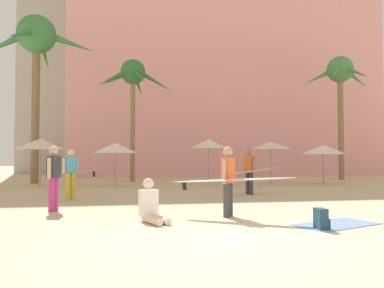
# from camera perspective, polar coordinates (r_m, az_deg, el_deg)

# --- Properties ---
(ground) EXTENTS (120.00, 120.00, 0.00)m
(ground) POSITION_cam_1_polar(r_m,az_deg,el_deg) (6.83, 6.46, -14.06)
(ground) COLOR #C6B28C
(hotel_pink) EXTENTS (25.00, 11.48, 17.79)m
(hotel_pink) POSITION_cam_1_polar(r_m,az_deg,el_deg) (35.15, 3.95, 10.25)
(hotel_pink) COLOR pink
(hotel_pink) RESTS_ON ground
(hotel_tower_gray) EXTENTS (14.04, 8.75, 26.94)m
(hotel_tower_gray) POSITION_cam_1_polar(r_m,az_deg,el_deg) (40.85, -13.36, 15.18)
(hotel_tower_gray) COLOR #A8A8A3
(hotel_tower_gray) RESTS_ON ground
(palm_tree_left) EXTENTS (6.26, 6.24, 9.30)m
(palm_tree_left) POSITION_cam_1_polar(r_m,az_deg,el_deg) (23.30, -22.38, 13.70)
(palm_tree_left) COLOR brown
(palm_tree_left) RESTS_ON ground
(palm_tree_center) EXTENTS (4.12, 4.43, 7.97)m
(palm_tree_center) POSITION_cam_1_polar(r_m,az_deg,el_deg) (26.70, 21.41, 9.30)
(palm_tree_center) COLOR #896B4C
(palm_tree_center) RESTS_ON ground
(palm_tree_right) EXTENTS (4.41, 4.55, 7.15)m
(palm_tree_right) POSITION_cam_1_polar(r_m,az_deg,el_deg) (22.72, -8.91, 9.58)
(palm_tree_right) COLOR #896B4C
(palm_tree_right) RESTS_ON ground
(cafe_umbrella_1) EXTENTS (2.19, 2.19, 2.15)m
(cafe_umbrella_1) POSITION_cam_1_polar(r_m,az_deg,el_deg) (19.25, -11.45, -0.58)
(cafe_umbrella_1) COLOR gray
(cafe_umbrella_1) RESTS_ON ground
(cafe_umbrella_2) EXTENTS (2.01, 2.01, 2.38)m
(cafe_umbrella_2) POSITION_cam_1_polar(r_m,az_deg,el_deg) (19.72, 2.53, 0.03)
(cafe_umbrella_2) COLOR gray
(cafe_umbrella_2) RESTS_ON ground
(cafe_umbrella_3) EXTENTS (2.37, 2.37, 2.33)m
(cafe_umbrella_3) POSITION_cam_1_polar(r_m,az_deg,el_deg) (19.59, -21.85, -0.01)
(cafe_umbrella_3) COLOR gray
(cafe_umbrella_3) RESTS_ON ground
(cafe_umbrella_4) EXTENTS (2.21, 2.21, 2.28)m
(cafe_umbrella_4) POSITION_cam_1_polar(r_m,az_deg,el_deg) (20.38, 11.74, -0.22)
(cafe_umbrella_4) COLOR gray
(cafe_umbrella_4) RESTS_ON ground
(cafe_umbrella_5) EXTENTS (2.39, 2.39, 2.11)m
(cafe_umbrella_5) POSITION_cam_1_polar(r_m,az_deg,el_deg) (21.68, 19.13, -0.79)
(cafe_umbrella_5) COLOR gray
(cafe_umbrella_5) RESTS_ON ground
(beach_towel) EXTENTS (2.04, 1.54, 0.01)m
(beach_towel) POSITION_cam_1_polar(r_m,az_deg,el_deg) (8.75, 20.89, -11.22)
(beach_towel) COLOR #6684E0
(beach_towel) RESTS_ON ground
(backpack) EXTENTS (0.25, 0.31, 0.42)m
(backpack) POSITION_cam_1_polar(r_m,az_deg,el_deg) (8.04, 18.88, -10.68)
(backpack) COLOR navy
(backpack) RESTS_ON ground
(person_near_right) EXTENTS (2.22, 2.34, 1.70)m
(person_near_right) POSITION_cam_1_polar(r_m,az_deg,el_deg) (13.42, -17.73, -4.09)
(person_near_right) COLOR gold
(person_near_right) RESTS_ON ground
(person_near_left) EXTENTS (0.68, 0.95, 0.96)m
(person_near_left) POSITION_cam_1_polar(r_m,az_deg,el_deg) (8.53, -6.16, -9.30)
(person_near_left) COLOR beige
(person_near_left) RESTS_ON ground
(person_far_left) EXTENTS (2.71, 1.79, 1.69)m
(person_far_left) POSITION_cam_1_polar(r_m,az_deg,el_deg) (9.08, 5.60, -5.24)
(person_far_left) COLOR #3D3D42
(person_far_left) RESTS_ON ground
(person_mid_right) EXTENTS (2.96, 1.69, 1.77)m
(person_mid_right) POSITION_cam_1_polar(r_m,az_deg,el_deg) (14.64, 8.79, -3.91)
(person_mid_right) COLOR #3D3D42
(person_mid_right) RESTS_ON ground
(person_mid_left) EXTENTS (0.32, 0.60, 1.72)m
(person_mid_left) POSITION_cam_1_polar(r_m,az_deg,el_deg) (10.75, -20.10, -4.46)
(person_mid_left) COLOR #B7337F
(person_mid_left) RESTS_ON ground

